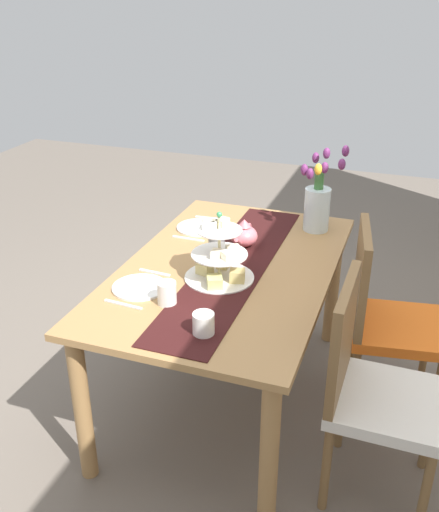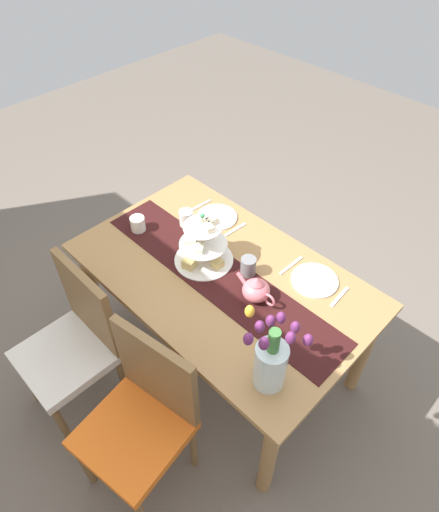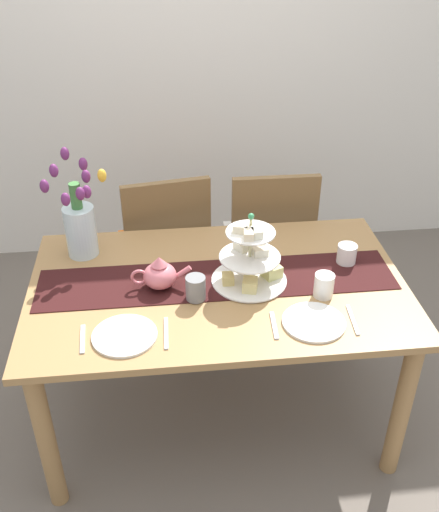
{
  "view_description": "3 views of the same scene",
  "coord_description": "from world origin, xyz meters",
  "views": [
    {
      "loc": [
        2.19,
        0.74,
        1.9
      ],
      "look_at": [
        0.04,
        -0.03,
        0.79
      ],
      "focal_mm": 40.61,
      "sensor_mm": 36.0,
      "label": 1
    },
    {
      "loc": [
        -1.05,
        1.06,
        2.34
      ],
      "look_at": [
        0.08,
        -0.06,
        0.75
      ],
      "focal_mm": 31.06,
      "sensor_mm": 36.0,
      "label": 2
    },
    {
      "loc": [
        -0.2,
        -1.88,
        2.07
      ],
      "look_at": [
        0.02,
        0.08,
        0.81
      ],
      "focal_mm": 40.97,
      "sensor_mm": 36.0,
      "label": 3
    }
  ],
  "objects": [
    {
      "name": "mug_grey",
      "position": [
        -0.09,
        -0.09,
        0.78
      ],
      "size": [
        0.08,
        0.08,
        0.09
      ],
      "primitive_type": "cylinder",
      "color": "slate",
      "rests_on": "table_runner"
    },
    {
      "name": "cream_jug",
      "position": [
        0.55,
        0.09,
        0.77
      ],
      "size": [
        0.08,
        0.08,
        0.08
      ],
      "primitive_type": "cylinder",
      "color": "white",
      "rests_on": "dining_table"
    },
    {
      "name": "knife_right",
      "position": [
        0.46,
        -0.28,
        0.73
      ],
      "size": [
        0.03,
        0.17,
        0.01
      ],
      "primitive_type": "cube",
      "rotation": [
        0.0,
        0.0,
        -0.07
      ],
      "color": "silver",
      "rests_on": "dining_table"
    },
    {
      "name": "teapot",
      "position": [
        -0.23,
        0.0,
        0.79
      ],
      "size": [
        0.24,
        0.13,
        0.14
      ],
      "color": "#D66B75",
      "rests_on": "table_runner"
    },
    {
      "name": "room_wall_rear",
      "position": [
        0.0,
        1.55,
        1.3
      ],
      "size": [
        6.0,
        0.08,
        2.6
      ],
      "primitive_type": "cube",
      "color": "silver",
      "rests_on": "ground_plane"
    },
    {
      "name": "dinner_plate_right",
      "position": [
        0.32,
        -0.28,
        0.73
      ],
      "size": [
        0.23,
        0.23,
        0.01
      ],
      "primitive_type": "cylinder",
      "color": "white",
      "rests_on": "dining_table"
    },
    {
      "name": "chair_left",
      "position": [
        -0.2,
        0.68,
        0.5
      ],
      "size": [
        0.48,
        0.48,
        0.91
      ],
      "color": "brown",
      "rests_on": "ground_plane"
    },
    {
      "name": "tulip_vase",
      "position": [
        -0.55,
        0.29,
        0.88
      ],
      "size": [
        0.25,
        0.23,
        0.44
      ],
      "color": "silver",
      "rests_on": "dining_table"
    },
    {
      "name": "knife_left",
      "position": [
        -0.21,
        -0.28,
        0.73
      ],
      "size": [
        0.02,
        0.17,
        0.01
      ],
      "primitive_type": "cube",
      "rotation": [
        0.0,
        0.0,
        -0.02
      ],
      "color": "silver",
      "rests_on": "dining_table"
    },
    {
      "name": "table_runner",
      "position": [
        0.0,
        0.02,
        0.73
      ],
      "size": [
        1.42,
        0.28,
        0.0
      ],
      "primitive_type": "cube",
      "color": "black",
      "rests_on": "dining_table"
    },
    {
      "name": "chair_right",
      "position": [
        0.34,
        0.68,
        0.5
      ],
      "size": [
        0.42,
        0.42,
        0.91
      ],
      "color": "brown",
      "rests_on": "ground_plane"
    },
    {
      "name": "fork_left",
      "position": [
        -0.5,
        -0.28,
        0.73
      ],
      "size": [
        0.03,
        0.15,
        0.01
      ],
      "primitive_type": "cube",
      "rotation": [
        0.0,
        0.0,
        0.07
      ],
      "color": "silver",
      "rests_on": "dining_table"
    },
    {
      "name": "fork_right",
      "position": [
        0.17,
        -0.28,
        0.73
      ],
      "size": [
        0.03,
        0.15,
        0.01
      ],
      "primitive_type": "cube",
      "rotation": [
        0.0,
        0.0,
        -0.06
      ],
      "color": "silver",
      "rests_on": "dining_table"
    },
    {
      "name": "ground_plane",
      "position": [
        0.0,
        0.0,
        0.0
      ],
      "size": [
        8.0,
        8.0,
        0.0
      ],
      "primitive_type": "plane",
      "color": "#6B6056"
    },
    {
      "name": "dining_table",
      "position": [
        0.0,
        0.0,
        0.62
      ],
      "size": [
        1.49,
        0.91,
        0.73
      ],
      "color": "#A37747",
      "rests_on": "ground_plane"
    },
    {
      "name": "mug_white_text",
      "position": [
        0.39,
        -0.12,
        0.77
      ],
      "size": [
        0.08,
        0.08,
        0.09
      ],
      "primitive_type": "cylinder",
      "color": "white",
      "rests_on": "dining_table"
    },
    {
      "name": "dinner_plate_left",
      "position": [
        -0.36,
        -0.28,
        0.73
      ],
      "size": [
        0.23,
        0.23,
        0.01
      ],
      "primitive_type": "cylinder",
      "color": "white",
      "rests_on": "dining_table"
    },
    {
      "name": "tiered_cake_stand",
      "position": [
        0.13,
        0.0,
        0.82
      ],
      "size": [
        0.3,
        0.3,
        0.3
      ],
      "color": "beige",
      "rests_on": "table_runner"
    }
  ]
}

